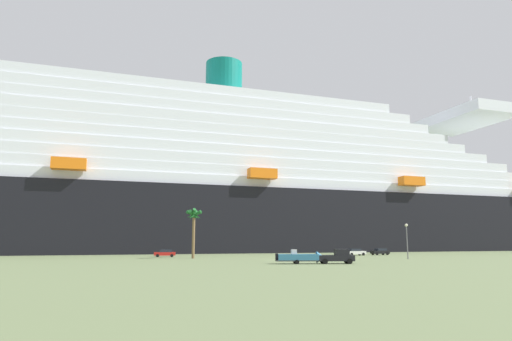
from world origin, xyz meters
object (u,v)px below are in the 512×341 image
street_lamp (407,235)px  parked_car_black_coupe (380,252)px  cruise_ship (307,193)px  small_boat_on_trailer (303,257)px  palm_tree (194,219)px  pickup_truck (337,257)px  parked_car_white_van (355,252)px  parked_car_red_hatchback (165,253)px

street_lamp → parked_car_black_coupe: bearing=73.2°
cruise_ship → street_lamp: 62.88m
cruise_ship → small_boat_on_trailer: size_ratio=30.28×
palm_tree → street_lamp: 41.43m
pickup_truck → parked_car_white_van: bearing=59.9°
pickup_truck → parked_car_red_hatchback: bearing=126.4°
palm_tree → street_lamp: bearing=-17.9°
street_lamp → parked_car_red_hatchback: size_ratio=1.47×
parked_car_white_van → parked_car_black_coupe: size_ratio=1.03×
parked_car_black_coupe → palm_tree: bearing=-167.4°
parked_car_white_van → parked_car_red_hatchback: bearing=179.3°
parked_car_white_van → small_boat_on_trailer: bearing=-127.1°
cruise_ship → parked_car_white_van: (-2.71, -39.94, -18.35)m
palm_tree → parked_car_black_coupe: size_ratio=2.14×
palm_tree → parked_car_black_coupe: (46.26, 10.30, -6.90)m
small_boat_on_trailer → street_lamp: street_lamp is taller
cruise_ship → small_boat_on_trailer: cruise_ship is taller
cruise_ship → small_boat_on_trailer: 79.17m
cruise_ship → palm_tree: 64.78m
small_boat_on_trailer → pickup_truck: bearing=-9.9°
street_lamp → parked_car_black_coupe: (6.97, 23.00, -3.62)m
parked_car_black_coupe → parked_car_red_hatchback: size_ratio=1.02×
cruise_ship → pickup_truck: bearing=-106.7°
parked_car_red_hatchback → palm_tree: bearing=-60.2°
street_lamp → parked_car_black_coupe: size_ratio=1.45×
small_boat_on_trailer → parked_car_red_hatchback: bearing=120.9°
cruise_ship → small_boat_on_trailer: bearing=-110.6°
pickup_truck → parked_car_white_van: 38.24m
parked_car_black_coupe → street_lamp: bearing=-106.8°
street_lamp → parked_car_red_hatchback: bearing=154.0°
small_boat_on_trailer → street_lamp: (24.86, 11.04, 3.50)m
pickup_truck → palm_tree: palm_tree is taller
parked_car_white_van → parked_car_red_hatchback: 43.95m
small_boat_on_trailer → parked_car_white_van: bearing=52.9°
pickup_truck → parked_car_black_coupe: size_ratio=1.27×
small_boat_on_trailer → palm_tree: (-14.43, 23.74, 6.77)m
parked_car_white_van → parked_car_red_hatchback: (-43.94, 0.55, 0.00)m
street_lamp → parked_car_white_van: 21.46m
cruise_ship → street_lamp: bearing=-92.1°
cruise_ship → street_lamp: cruise_ship is taller
small_boat_on_trailer → palm_tree: palm_tree is taller
street_lamp → parked_car_white_van: street_lamp is taller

